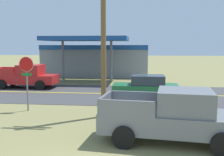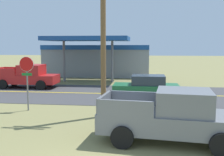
{
  "view_description": "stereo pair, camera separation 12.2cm",
  "coord_description": "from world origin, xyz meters",
  "px_view_note": "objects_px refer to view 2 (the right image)",
  "views": [
    {
      "loc": [
        1.56,
        -6.08,
        3.53
      ],
      "look_at": [
        0.0,
        8.0,
        1.8
      ],
      "focal_mm": 42.46,
      "sensor_mm": 36.0,
      "label": 1
    },
    {
      "loc": [
        1.68,
        -6.06,
        3.53
      ],
      "look_at": [
        0.0,
        8.0,
        1.8
      ],
      "focal_mm": 42.46,
      "sensor_mm": 36.0,
      "label": 2
    }
  ],
  "objects_px": {
    "stop_sign": "(27,74)",
    "gas_station": "(98,59)",
    "pickup_red_on_road": "(27,76)",
    "car_green_near_lane": "(146,88)",
    "utility_pole": "(103,22)",
    "pickup_grey_parked_on_lawn": "(173,117)"
  },
  "relations": [
    {
      "from": "pickup_red_on_road",
      "to": "car_green_near_lane",
      "type": "xyz_separation_m",
      "value": [
        9.88,
        -4.0,
        -0.13
      ]
    },
    {
      "from": "utility_pole",
      "to": "car_green_near_lane",
      "type": "relative_size",
      "value": 2.09
    },
    {
      "from": "pickup_grey_parked_on_lawn",
      "to": "car_green_near_lane",
      "type": "height_order",
      "value": "pickup_grey_parked_on_lawn"
    },
    {
      "from": "car_green_near_lane",
      "to": "gas_station",
      "type": "bearing_deg",
      "value": 111.83
    },
    {
      "from": "utility_pole",
      "to": "pickup_grey_parked_on_lawn",
      "type": "xyz_separation_m",
      "value": [
        3.04,
        -3.23,
        -3.72
      ]
    },
    {
      "from": "pickup_red_on_road",
      "to": "car_green_near_lane",
      "type": "height_order",
      "value": "pickup_red_on_road"
    },
    {
      "from": "stop_sign",
      "to": "gas_station",
      "type": "relative_size",
      "value": 0.25
    },
    {
      "from": "gas_station",
      "to": "pickup_red_on_road",
      "type": "relative_size",
      "value": 2.31
    },
    {
      "from": "stop_sign",
      "to": "pickup_grey_parked_on_lawn",
      "type": "bearing_deg",
      "value": -28.37
    },
    {
      "from": "utility_pole",
      "to": "car_green_near_lane",
      "type": "bearing_deg",
      "value": 62.97
    },
    {
      "from": "gas_station",
      "to": "car_green_near_lane",
      "type": "bearing_deg",
      "value": -68.17
    },
    {
      "from": "pickup_red_on_road",
      "to": "car_green_near_lane",
      "type": "relative_size",
      "value": 1.24
    },
    {
      "from": "stop_sign",
      "to": "pickup_red_on_road",
      "type": "height_order",
      "value": "stop_sign"
    },
    {
      "from": "stop_sign",
      "to": "utility_pole",
      "type": "distance_m",
      "value": 5.1
    },
    {
      "from": "car_green_near_lane",
      "to": "stop_sign",
      "type": "bearing_deg",
      "value": -151.4
    },
    {
      "from": "pickup_red_on_road",
      "to": "pickup_grey_parked_on_lawn",
      "type": "bearing_deg",
      "value": -46.87
    },
    {
      "from": "stop_sign",
      "to": "gas_station",
      "type": "height_order",
      "value": "gas_station"
    },
    {
      "from": "utility_pole",
      "to": "stop_sign",
      "type": "bearing_deg",
      "value": 170.41
    },
    {
      "from": "pickup_grey_parked_on_lawn",
      "to": "car_green_near_lane",
      "type": "xyz_separation_m",
      "value": [
        -0.87,
        7.48,
        -0.13
      ]
    },
    {
      "from": "utility_pole",
      "to": "gas_station",
      "type": "relative_size",
      "value": 0.73
    },
    {
      "from": "utility_pole",
      "to": "pickup_grey_parked_on_lawn",
      "type": "bearing_deg",
      "value": -46.77
    },
    {
      "from": "pickup_grey_parked_on_lawn",
      "to": "pickup_red_on_road",
      "type": "height_order",
      "value": "same"
    }
  ]
}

